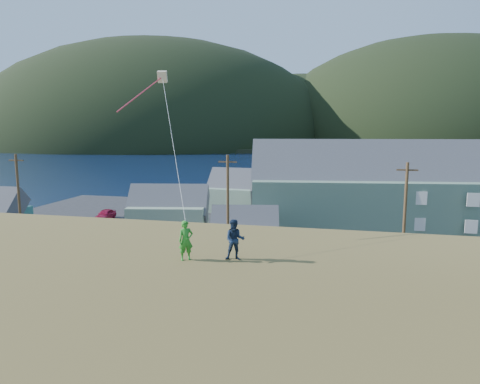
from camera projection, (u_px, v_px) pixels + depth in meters
The scene contains 15 objects.
ground at pixel (226, 273), 36.05m from camera, with size 900.00×900.00×0.00m, color #0A1638.
grass_strip at pixel (219, 281), 34.11m from camera, with size 110.00×8.00×0.10m, color #4C3D19.
waterfront_lot at pixel (260, 228), 52.44m from camera, with size 72.00×36.00×0.12m, color #28282B.
wharf at pixel (250, 195), 75.88m from camera, with size 26.00×14.00×0.90m, color gray.
far_shore at pixel (326, 142), 354.34m from camera, with size 900.00×320.00×2.00m, color black.
far_hills at pixel (376, 143), 297.62m from camera, with size 760.00×265.00×143.00m.
lodge at pixel (412, 190), 49.65m from camera, with size 38.32×15.47×13.10m.
shed_palegreen_near at pixel (169, 210), 50.33m from camera, with size 10.17×7.39×6.73m.
shed_white at pixel (245, 230), 42.83m from camera, with size 7.42×5.60×5.34m.
shed_palegreen_far at pixel (247, 192), 62.36m from camera, with size 11.95×7.55×7.68m.
utility_poles at pixel (203, 212), 37.29m from camera, with size 35.45×0.24×9.79m.
parked_cars at pixel (211, 213), 57.90m from camera, with size 24.31×11.59×1.44m.
kite_flyer_green at pixel (186, 240), 16.04m from camera, with size 0.55×0.36×1.50m, color #288825.
kite_flyer_navy at pixel (235, 240), 16.03m from camera, with size 0.75×0.59×1.55m, color #17263F.
kite_rig at pixel (159, 81), 20.99m from camera, with size 2.21×3.10×8.82m.
Camera 1 is at (8.78, -33.53, 12.12)m, focal length 32.00 mm.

